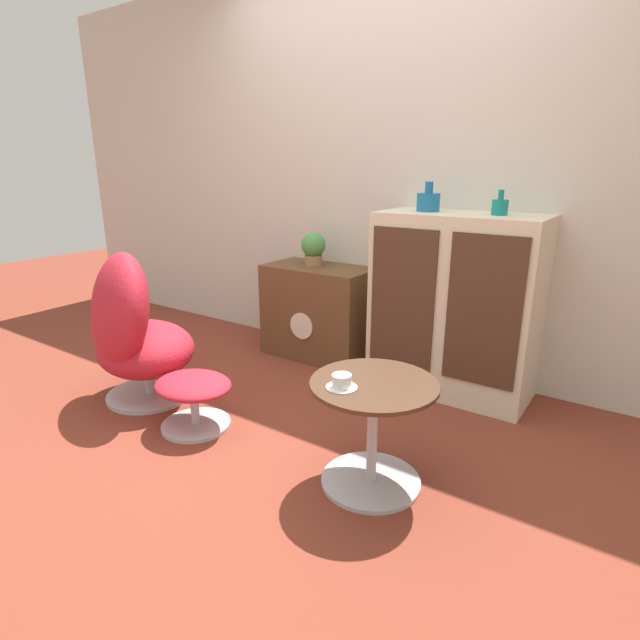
{
  "coord_description": "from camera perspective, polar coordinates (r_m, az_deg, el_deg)",
  "views": [
    {
      "loc": [
        1.54,
        -1.64,
        1.31
      ],
      "look_at": [
        0.15,
        0.38,
        0.55
      ],
      "focal_mm": 28.0,
      "sensor_mm": 36.0,
      "label": 1
    }
  ],
  "objects": [
    {
      "name": "teacup",
      "position": [
        1.97,
        2.49,
        -7.16
      ],
      "size": [
        0.13,
        0.13,
        0.06
      ],
      "color": "white",
      "rests_on": "coffee_table"
    },
    {
      "name": "ottoman",
      "position": [
        2.67,
        -14.26,
        -7.97
      ],
      "size": [
        0.42,
        0.36,
        0.28
      ],
      "color": "#B7B7BC",
      "rests_on": "ground_plane"
    },
    {
      "name": "egg_chair",
      "position": [
        3.01,
        -20.58,
        -1.21
      ],
      "size": [
        0.81,
        0.78,
        0.89
      ],
      "color": "#B7B7BC",
      "rests_on": "ground_plane"
    },
    {
      "name": "wall_back",
      "position": [
        3.38,
        7.86,
        16.92
      ],
      "size": [
        6.4,
        0.06,
        2.6
      ],
      "color": "beige",
      "rests_on": "ground_plane"
    },
    {
      "name": "vase_leftmost",
      "position": [
        2.99,
        12.27,
        13.13
      ],
      "size": [
        0.13,
        0.13,
        0.17
      ],
      "color": "#196699",
      "rests_on": "sideboard"
    },
    {
      "name": "potted_plant",
      "position": [
        3.45,
        -0.76,
        8.27
      ],
      "size": [
        0.17,
        0.17,
        0.23
      ],
      "color": "#996B4C",
      "rests_on": "tv_console"
    },
    {
      "name": "ground_plane",
      "position": [
        2.6,
        -7.67,
        -13.2
      ],
      "size": [
        12.0,
        12.0,
        0.0
      ],
      "primitive_type": "plane",
      "color": "brown"
    },
    {
      "name": "sideboard",
      "position": [
        3.01,
        15.15,
        1.62
      ],
      "size": [
        0.92,
        0.46,
        1.06
      ],
      "color": "beige",
      "rests_on": "ground_plane"
    },
    {
      "name": "vase_inner_left",
      "position": [
        2.86,
        19.87,
        12.11
      ],
      "size": [
        0.08,
        0.08,
        0.13
      ],
      "color": "#147A75",
      "rests_on": "sideboard"
    },
    {
      "name": "tv_console",
      "position": [
        3.52,
        -0.13,
        0.96
      ],
      "size": [
        0.75,
        0.42,
        0.65
      ],
      "color": "brown",
      "rests_on": "ground_plane"
    },
    {
      "name": "coffee_table",
      "position": [
        2.14,
        6.02,
        -12.09
      ],
      "size": [
        0.53,
        0.53,
        0.47
      ],
      "color": "#B7B7BC",
      "rests_on": "ground_plane"
    }
  ]
}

